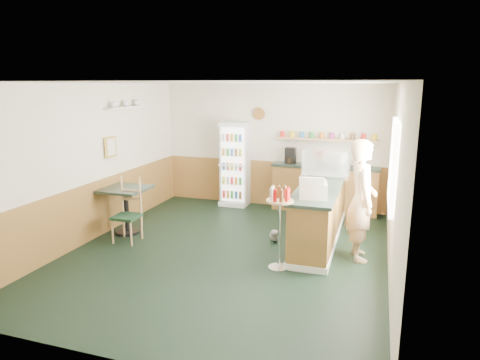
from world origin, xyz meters
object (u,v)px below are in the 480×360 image
at_px(condiment_stand, 279,215).
at_px(cafe_chair, 129,208).
at_px(shopkeeper, 361,200).
at_px(cash_register, 313,190).
at_px(drinks_fridge, 235,164).
at_px(cafe_table, 126,201).
at_px(display_case, 326,164).

xyz_separation_m(condiment_stand, cafe_chair, (-2.75, 0.37, -0.24)).
xyz_separation_m(shopkeeper, cafe_chair, (-3.86, -0.39, -0.36)).
relative_size(cash_register, cafe_chair, 0.38).
distance_m(drinks_fridge, cafe_chair, 2.94).
distance_m(shopkeeper, cafe_table, 4.12).
xyz_separation_m(shopkeeper, cafe_table, (-4.10, -0.11, -0.34)).
bearing_deg(cafe_chair, condiment_stand, -9.35).
bearing_deg(cafe_table, drinks_fridge, 62.83).
bearing_deg(drinks_fridge, display_case, -27.81).
distance_m(drinks_fridge, cafe_table, 2.78).
bearing_deg(display_case, shopkeeper, -60.09).
distance_m(cash_register, cafe_chair, 3.21).
distance_m(drinks_fridge, condiment_stand, 3.57).
bearing_deg(cafe_chair, cash_register, 0.06).
height_order(drinks_fridge, cafe_table, drinks_fridge).
distance_m(drinks_fridge, display_case, 2.44).
relative_size(display_case, cafe_table, 0.99).
height_order(drinks_fridge, display_case, drinks_fridge).
xyz_separation_m(cash_register, shopkeeper, (0.70, 0.30, -0.19)).
distance_m(shopkeeper, cafe_chair, 3.89).
bearing_deg(display_case, cash_register, -90.00).
height_order(display_case, condiment_stand, display_case).
relative_size(display_case, cash_register, 1.99).
height_order(display_case, cafe_table, display_case).
bearing_deg(cafe_table, display_case, 21.32).
xyz_separation_m(display_case, cash_register, (0.00, -1.52, -0.12)).
distance_m(cash_register, condiment_stand, 0.69).
relative_size(display_case, condiment_stand, 0.69).
bearing_deg(shopkeeper, drinks_fridge, 37.26).
relative_size(cash_register, shopkeeper, 0.23).
bearing_deg(condiment_stand, drinks_fridge, 119.14).
height_order(cafe_table, cafe_chair, cafe_chair).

